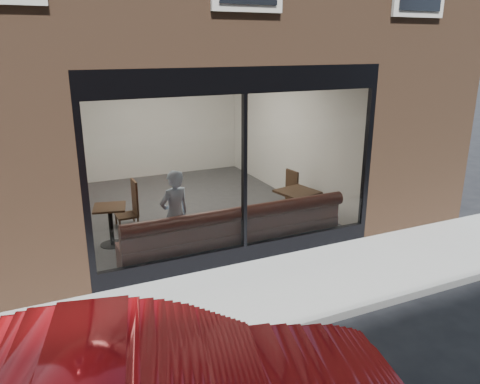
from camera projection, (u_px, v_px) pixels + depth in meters
name	position (u px, v px, depth m)	size (l,w,h in m)	color
ground	(311.00, 324.00, 6.14)	(120.00, 120.00, 0.00)	black
sidewalk_near	(274.00, 289.00, 7.01)	(40.00, 2.00, 0.01)	gray
kerb_near	(313.00, 322.00, 6.08)	(40.00, 0.10, 0.12)	gray
host_building_pier_right	(272.00, 111.00, 14.09)	(2.50, 12.00, 3.20)	brown
host_building_backfill	(127.00, 106.00, 15.18)	(5.00, 6.00, 3.20)	brown
cafe_floor	(188.00, 208.00, 10.47)	(6.00, 6.00, 0.00)	#2D2D30
cafe_ceiling	(183.00, 61.00, 9.51)	(6.00, 6.00, 0.00)	white
cafe_wall_back	(150.00, 119.00, 12.58)	(5.00, 5.00, 0.00)	silver
cafe_wall_left	(62.00, 148.00, 8.99)	(6.00, 6.00, 0.00)	silver
cafe_wall_right	(286.00, 130.00, 10.99)	(6.00, 6.00, 0.00)	silver
storefront_kick	(244.00, 253.00, 7.87)	(5.00, 0.10, 0.30)	black
storefront_header	(245.00, 80.00, 7.01)	(5.00, 0.10, 0.40)	black
storefront_mullion	(244.00, 173.00, 7.45)	(0.06, 0.10, 2.50)	black
storefront_glass	(245.00, 174.00, 7.43)	(4.80, 4.80, 0.00)	white
banquette	(234.00, 241.00, 8.20)	(4.00, 0.55, 0.45)	#3B1A15
person	(175.00, 215.00, 7.85)	(0.57, 0.37, 1.55)	#ADC4E3
cafe_table_left	(109.00, 207.00, 8.32)	(0.55, 0.55, 0.04)	black
cafe_table_right	(297.00, 192.00, 9.19)	(0.70, 0.70, 0.05)	black
cafe_chair_left	(127.00, 215.00, 9.37)	(0.41, 0.41, 0.04)	black
cafe_chair_right	(284.00, 203.00, 10.07)	(0.39, 0.39, 0.04)	black
wall_poster	(69.00, 160.00, 8.23)	(0.02, 0.57, 0.76)	white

